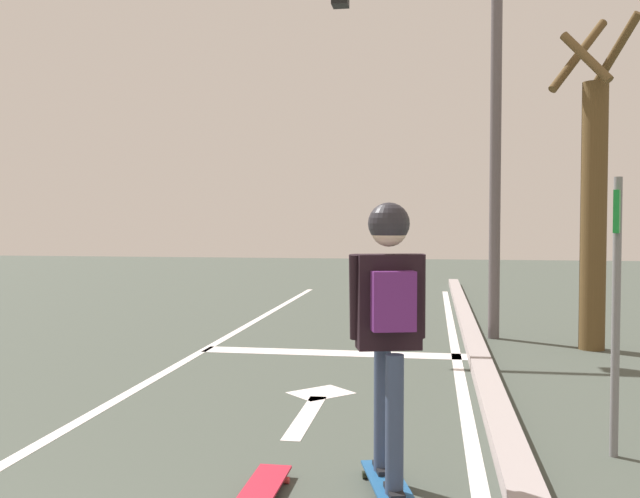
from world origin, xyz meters
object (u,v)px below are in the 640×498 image
skater (389,304)px  roadside_tree (593,199)px  skateboard (388,483)px  spare_skateboard (261,490)px  traffic_signal_mast (430,65)px  street_sign_post (617,273)px

skater → roadside_tree: 5.95m
skater → roadside_tree: bearing=66.5°
skateboard → spare_skateboard: (-0.76, -0.23, -0.00)m
skateboard → traffic_signal_mast: 7.23m
roadside_tree → traffic_signal_mast: bearing=162.2°
skater → spare_skateboard: size_ratio=2.05×
skateboard → street_sign_post: 2.24m
skater → traffic_signal_mast: (0.21, 6.10, 2.76)m
skateboard → spare_skateboard: 0.80m
skater → street_sign_post: bearing=31.7°
spare_skateboard → street_sign_post: 2.92m
traffic_signal_mast → skater: bearing=-91.9°
spare_skateboard → street_sign_post: size_ratio=0.42×
skater → traffic_signal_mast: bearing=88.1°
traffic_signal_mast → street_sign_post: traffic_signal_mast is taller
skater → roadside_tree: size_ratio=0.39×
roadside_tree → spare_skateboard: bearing=-119.1°
skater → traffic_signal_mast: size_ratio=0.30×
spare_skateboard → skater: bearing=15.4°
skateboard → street_sign_post: street_sign_post is taller
skater → spare_skateboard: 1.39m
spare_skateboard → roadside_tree: 6.71m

